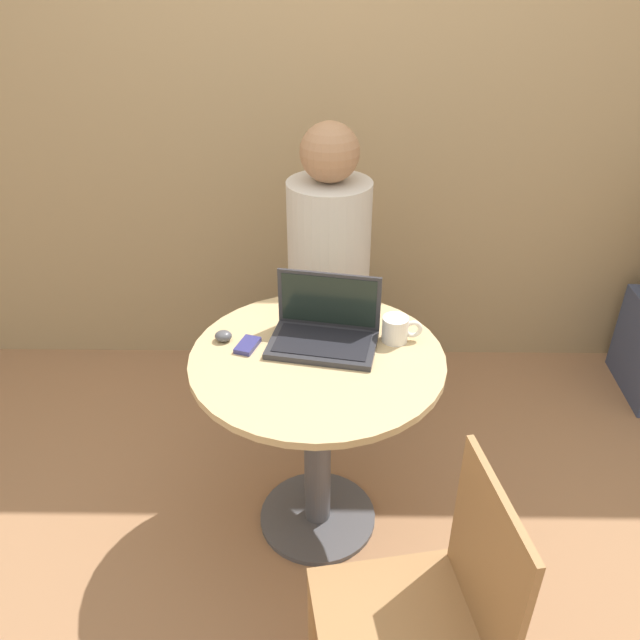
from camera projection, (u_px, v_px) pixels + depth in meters
ground_plane at (318, 518)px, 2.36m from camera, size 12.00×12.00×0.00m
back_wall at (321, 95)px, 2.65m from camera, size 7.00×0.05×2.60m
round_table at (317, 405)px, 2.07m from camera, size 0.81×0.81×0.75m
laptop at (325, 330)px, 2.01m from camera, size 0.37×0.28×0.21m
cell_phone at (248, 345)px, 2.00m from camera, size 0.08×0.11×0.02m
computer_mouse at (223, 336)px, 2.03m from camera, size 0.06×0.05×0.03m
coffee_cup at (397, 329)px, 2.02m from camera, size 0.13×0.09×0.09m
chair_empty at (427, 622)px, 1.51m from camera, size 0.46×0.46×0.88m
person_seated at (329, 297)px, 2.67m from camera, size 0.33×0.52×1.31m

